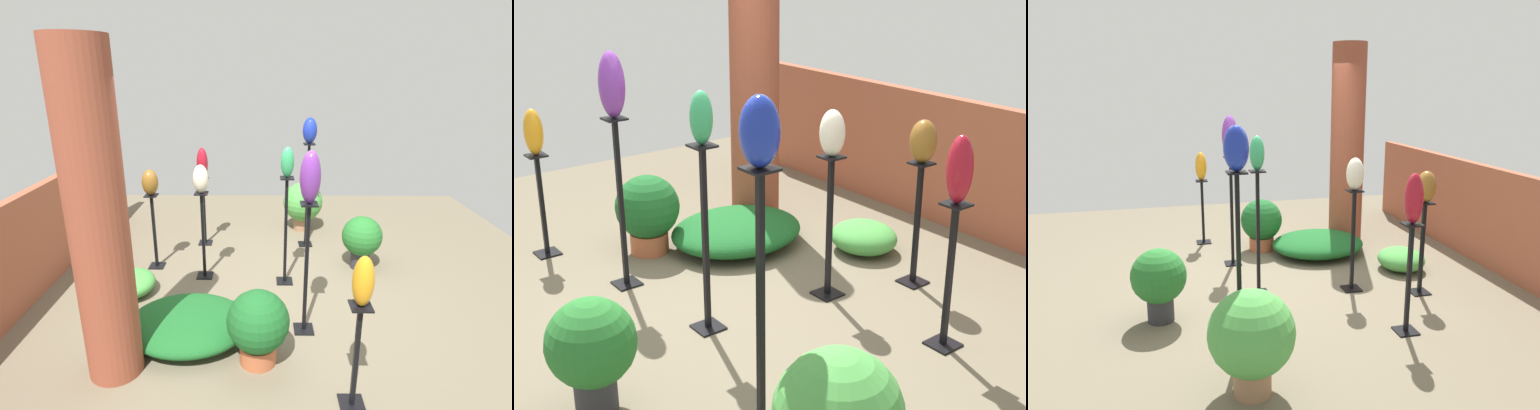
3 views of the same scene
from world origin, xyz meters
The scene contains 22 objects.
ground_plane centered at (0.00, 0.00, 0.00)m, with size 8.00×8.00×0.00m, color #6B604C.
brick_wall_back centered at (0.00, 2.70, 0.62)m, with size 5.60×0.12×1.25m, color #9E5138.
brick_pillar centered at (-1.27, 1.33, 1.39)m, with size 0.47×0.47×2.78m, color brown.
pedestal_amber centered at (-1.66, -0.68, 0.41)m, with size 0.20×0.20×0.92m.
pedestal_cobalt centered at (1.45, -0.64, 0.73)m, with size 0.20×0.20×1.56m.
pedestal_bronze centered at (0.71, 1.46, 0.46)m, with size 0.20×0.20×1.02m.
pedestal_ivory centered at (0.44, 0.77, 0.52)m, with size 0.20×0.20×1.13m.
pedestal_ruby centered at (1.49, 0.89, 0.47)m, with size 0.20×0.20×1.04m.
pedestal_jade centered at (0.31, -0.26, 0.63)m, with size 0.20×0.20×1.36m.
pedestal_violet centered at (-0.69, -0.40, 0.64)m, with size 0.20×0.20×1.38m.
art_vase_amber centered at (-1.66, -0.68, 1.11)m, with size 0.17×0.16×0.39m, color orange.
art_vase_cobalt centered at (1.45, -0.64, 1.74)m, with size 0.21×0.20×0.37m, color #192D9E.
art_vase_bronze centered at (0.71, 1.46, 1.19)m, with size 0.21×0.21×0.33m, color brown.
art_vase_ivory centered at (0.44, 0.77, 1.31)m, with size 0.19×0.19×0.35m, color beige.
art_vase_ruby centered at (1.49, 0.89, 1.27)m, with size 0.17×0.16×0.45m, color maroon.
art_vase_jade centered at (0.31, -0.26, 1.54)m, with size 0.15×0.15×0.36m, color #2D9356.
art_vase_violet centered at (-0.69, -0.40, 1.62)m, with size 0.21×0.19×0.49m, color #6B2D8C.
potted_plant_back_center centered at (-1.15, 0.07, 0.39)m, with size 0.57×0.57×0.71m.
potted_plant_front_right centered at (2.08, -0.65, 0.47)m, with size 0.64×0.64×0.81m.
potted_plant_front_left centered at (0.71, -1.30, 0.43)m, with size 0.53×0.53×0.72m.
foliage_bed_east centered at (0.01, 1.59, 0.13)m, with size 0.62×0.57×0.27m, color #479942.
foliage_bed_west centered at (-0.79, 0.76, 0.14)m, with size 1.04×1.23×0.29m, color #195923.
Camera 3 is at (5.30, -1.22, 2.23)m, focal length 35.00 mm.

